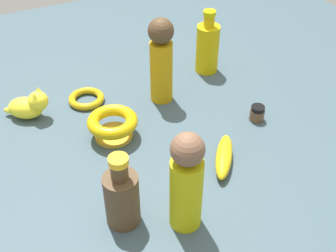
{
  "coord_description": "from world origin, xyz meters",
  "views": [
    {
      "loc": [
        0.37,
        0.74,
        0.73
      ],
      "look_at": [
        0.0,
        0.0,
        0.07
      ],
      "focal_mm": 46.92,
      "sensor_mm": 36.0,
      "label": 1
    }
  ],
  "objects_px": {
    "banana": "(224,156)",
    "person_figure_adult": "(161,59)",
    "bangle": "(86,99)",
    "bowl": "(113,124)",
    "cat_figurine": "(29,105)",
    "nail_polish_jar": "(256,112)",
    "bottle_short": "(122,196)",
    "bottle_tall": "(207,47)",
    "person_figure_child": "(186,182)"
  },
  "relations": [
    {
      "from": "bowl",
      "to": "bottle_tall",
      "type": "height_order",
      "value": "bottle_tall"
    },
    {
      "from": "banana",
      "to": "person_figure_adult",
      "type": "xyz_separation_m",
      "value": [
        0.02,
        -0.31,
        0.11
      ]
    },
    {
      "from": "person_figure_adult",
      "to": "bowl",
      "type": "distance_m",
      "value": 0.23
    },
    {
      "from": "nail_polish_jar",
      "to": "person_figure_adult",
      "type": "bearing_deg",
      "value": -47.01
    },
    {
      "from": "banana",
      "to": "nail_polish_jar",
      "type": "distance_m",
      "value": 0.2
    },
    {
      "from": "person_figure_adult",
      "to": "nail_polish_jar",
      "type": "distance_m",
      "value": 0.3
    },
    {
      "from": "bottle_short",
      "to": "person_figure_child",
      "type": "bearing_deg",
      "value": 151.18
    },
    {
      "from": "bowl",
      "to": "nail_polish_jar",
      "type": "relative_size",
      "value": 3.0
    },
    {
      "from": "banana",
      "to": "nail_polish_jar",
      "type": "height_order",
      "value": "nail_polish_jar"
    },
    {
      "from": "person_figure_adult",
      "to": "person_figure_child",
      "type": "height_order",
      "value": "person_figure_adult"
    },
    {
      "from": "person_figure_adult",
      "to": "bowl",
      "type": "height_order",
      "value": "person_figure_adult"
    },
    {
      "from": "cat_figurine",
      "to": "bottle_tall",
      "type": "bearing_deg",
      "value": -179.9
    },
    {
      "from": "bottle_tall",
      "to": "person_figure_child",
      "type": "bearing_deg",
      "value": 55.59
    },
    {
      "from": "bottle_short",
      "to": "bottle_tall",
      "type": "relative_size",
      "value": 0.88
    },
    {
      "from": "bangle",
      "to": "cat_figurine",
      "type": "bearing_deg",
      "value": 1.09
    },
    {
      "from": "person_figure_adult",
      "to": "bowl",
      "type": "relative_size",
      "value": 1.92
    },
    {
      "from": "person_figure_child",
      "to": "bottle_tall",
      "type": "bearing_deg",
      "value": -124.41
    },
    {
      "from": "person_figure_adult",
      "to": "cat_figurine",
      "type": "bearing_deg",
      "value": -12.33
    },
    {
      "from": "nail_polish_jar",
      "to": "bottle_tall",
      "type": "height_order",
      "value": "bottle_tall"
    },
    {
      "from": "bottle_short",
      "to": "person_figure_child",
      "type": "relative_size",
      "value": 0.75
    },
    {
      "from": "nail_polish_jar",
      "to": "cat_figurine",
      "type": "height_order",
      "value": "cat_figurine"
    },
    {
      "from": "bangle",
      "to": "cat_figurine",
      "type": "distance_m",
      "value": 0.16
    },
    {
      "from": "person_figure_child",
      "to": "bangle",
      "type": "xyz_separation_m",
      "value": [
        0.05,
        -0.51,
        -0.11
      ]
    },
    {
      "from": "banana",
      "to": "bowl",
      "type": "xyz_separation_m",
      "value": [
        0.2,
        -0.21,
        0.02
      ]
    },
    {
      "from": "bottle_short",
      "to": "person_figure_adult",
      "type": "bearing_deg",
      "value": -125.92
    },
    {
      "from": "banana",
      "to": "bottle_tall",
      "type": "distance_m",
      "value": 0.43
    },
    {
      "from": "banana",
      "to": "person_figure_adult",
      "type": "height_order",
      "value": "person_figure_adult"
    },
    {
      "from": "nail_polish_jar",
      "to": "cat_figurine",
      "type": "relative_size",
      "value": 0.36
    },
    {
      "from": "person_figure_adult",
      "to": "bowl",
      "type": "bearing_deg",
      "value": 28.21
    },
    {
      "from": "nail_polish_jar",
      "to": "bangle",
      "type": "xyz_separation_m",
      "value": [
        0.39,
        -0.28,
        -0.01
      ]
    },
    {
      "from": "bowl",
      "to": "cat_figurine",
      "type": "height_order",
      "value": "cat_figurine"
    },
    {
      "from": "nail_polish_jar",
      "to": "bottle_short",
      "type": "bearing_deg",
      "value": 19.87
    },
    {
      "from": "bottle_short",
      "to": "person_figure_child",
      "type": "distance_m",
      "value": 0.14
    },
    {
      "from": "nail_polish_jar",
      "to": "bowl",
      "type": "bearing_deg",
      "value": -15.25
    },
    {
      "from": "person_figure_adult",
      "to": "bangle",
      "type": "relative_size",
      "value": 2.42
    },
    {
      "from": "person_figure_adult",
      "to": "bowl",
      "type": "xyz_separation_m",
      "value": [
        0.19,
        0.1,
        -0.09
      ]
    },
    {
      "from": "bottle_short",
      "to": "bowl",
      "type": "bearing_deg",
      "value": -106.5
    },
    {
      "from": "bangle",
      "to": "nail_polish_jar",
      "type": "bearing_deg",
      "value": 143.9
    },
    {
      "from": "person_figure_adult",
      "to": "nail_polish_jar",
      "type": "xyz_separation_m",
      "value": [
        -0.19,
        0.2,
        -0.11
      ]
    },
    {
      "from": "banana",
      "to": "bottle_tall",
      "type": "height_order",
      "value": "bottle_tall"
    },
    {
      "from": "banana",
      "to": "person_figure_child",
      "type": "xyz_separation_m",
      "value": [
        0.17,
        0.12,
        0.1
      ]
    },
    {
      "from": "banana",
      "to": "cat_figurine",
      "type": "height_order",
      "value": "cat_figurine"
    },
    {
      "from": "cat_figurine",
      "to": "person_figure_adult",
      "type": "bearing_deg",
      "value": 167.67
    },
    {
      "from": "bangle",
      "to": "cat_figurine",
      "type": "xyz_separation_m",
      "value": [
        0.16,
        0.0,
        0.03
      ]
    },
    {
      "from": "bottle_short",
      "to": "bowl",
      "type": "height_order",
      "value": "bottle_short"
    },
    {
      "from": "nail_polish_jar",
      "to": "bangle",
      "type": "relative_size",
      "value": 0.42
    },
    {
      "from": "banana",
      "to": "cat_figurine",
      "type": "bearing_deg",
      "value": -99.42
    },
    {
      "from": "person_figure_child",
      "to": "person_figure_adult",
      "type": "bearing_deg",
      "value": -109.5
    },
    {
      "from": "banana",
      "to": "nail_polish_jar",
      "type": "bearing_deg",
      "value": 159.05
    },
    {
      "from": "banana",
      "to": "bangle",
      "type": "relative_size",
      "value": 1.52
    }
  ]
}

